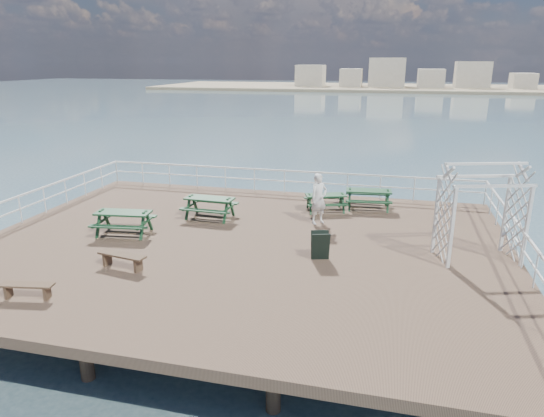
{
  "coord_description": "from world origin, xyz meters",
  "views": [
    {
      "loc": [
        4.8,
        -14.86,
        5.99
      ],
      "look_at": [
        0.94,
        0.66,
        1.1
      ],
      "focal_mm": 32.0,
      "sensor_mm": 36.0,
      "label": 1
    }
  ],
  "objects_px": {
    "picnic_table_a": "(210,203)",
    "trellis_arbor": "(480,217)",
    "flat_bench_near": "(122,258)",
    "picnic_table_b": "(326,199)",
    "picnic_table_d": "(123,218)",
    "flat_bench_far": "(27,287)",
    "person": "(319,199)",
    "picnic_table_c": "(368,195)"
  },
  "relations": [
    {
      "from": "picnic_table_a",
      "to": "trellis_arbor",
      "type": "xyz_separation_m",
      "value": [
        9.63,
        -1.92,
        0.78
      ]
    },
    {
      "from": "picnic_table_b",
      "to": "picnic_table_a",
      "type": "bearing_deg",
      "value": -173.49
    },
    {
      "from": "picnic_table_c",
      "to": "trellis_arbor",
      "type": "height_order",
      "value": "trellis_arbor"
    },
    {
      "from": "flat_bench_far",
      "to": "trellis_arbor",
      "type": "relative_size",
      "value": 0.47
    },
    {
      "from": "picnic_table_a",
      "to": "trellis_arbor",
      "type": "distance_m",
      "value": 9.85
    },
    {
      "from": "picnic_table_b",
      "to": "flat_bench_near",
      "type": "height_order",
      "value": "picnic_table_b"
    },
    {
      "from": "picnic_table_d",
      "to": "trellis_arbor",
      "type": "xyz_separation_m",
      "value": [
        11.94,
        0.6,
        0.77
      ]
    },
    {
      "from": "person",
      "to": "picnic_table_a",
      "type": "bearing_deg",
      "value": 140.97
    },
    {
      "from": "picnic_table_d",
      "to": "flat_bench_near",
      "type": "distance_m",
      "value": 3.13
    },
    {
      "from": "picnic_table_a",
      "to": "picnic_table_b",
      "type": "xyz_separation_m",
      "value": [
        4.33,
        2.03,
        -0.08
      ]
    },
    {
      "from": "picnic_table_d",
      "to": "person",
      "type": "relative_size",
      "value": 1.09
    },
    {
      "from": "picnic_table_a",
      "to": "picnic_table_d",
      "type": "bearing_deg",
      "value": -130.12
    },
    {
      "from": "picnic_table_c",
      "to": "flat_bench_far",
      "type": "distance_m",
      "value": 13.25
    },
    {
      "from": "picnic_table_c",
      "to": "trellis_arbor",
      "type": "bearing_deg",
      "value": -58.19
    },
    {
      "from": "picnic_table_b",
      "to": "flat_bench_far",
      "type": "relative_size",
      "value": 1.37
    },
    {
      "from": "flat_bench_near",
      "to": "person",
      "type": "xyz_separation_m",
      "value": [
        5.07,
        5.61,
        0.63
      ]
    },
    {
      "from": "picnic_table_b",
      "to": "flat_bench_near",
      "type": "relative_size",
      "value": 1.24
    },
    {
      "from": "picnic_table_c",
      "to": "person",
      "type": "xyz_separation_m",
      "value": [
        -1.74,
        -2.43,
        0.39
      ]
    },
    {
      "from": "picnic_table_b",
      "to": "trellis_arbor",
      "type": "distance_m",
      "value": 6.67
    },
    {
      "from": "flat_bench_far",
      "to": "person",
      "type": "distance_m",
      "value": 10.28
    },
    {
      "from": "picnic_table_a",
      "to": "trellis_arbor",
      "type": "height_order",
      "value": "trellis_arbor"
    },
    {
      "from": "flat_bench_near",
      "to": "trellis_arbor",
      "type": "bearing_deg",
      "value": 27.45
    },
    {
      "from": "trellis_arbor",
      "to": "picnic_table_c",
      "type": "bearing_deg",
      "value": 110.18
    },
    {
      "from": "flat_bench_near",
      "to": "trellis_arbor",
      "type": "xyz_separation_m",
      "value": [
        10.42,
        3.32,
        1.04
      ]
    },
    {
      "from": "flat_bench_near",
      "to": "person",
      "type": "height_order",
      "value": "person"
    },
    {
      "from": "flat_bench_far",
      "to": "person",
      "type": "xyz_separation_m",
      "value": [
        6.47,
        7.96,
        0.67
      ]
    },
    {
      "from": "picnic_table_a",
      "to": "picnic_table_d",
      "type": "relative_size",
      "value": 0.93
    },
    {
      "from": "picnic_table_b",
      "to": "trellis_arbor",
      "type": "relative_size",
      "value": 0.64
    },
    {
      "from": "picnic_table_a",
      "to": "picnic_table_b",
      "type": "bearing_deg",
      "value": 27.47
    },
    {
      "from": "picnic_table_d",
      "to": "flat_bench_far",
      "type": "bearing_deg",
      "value": -95.57
    },
    {
      "from": "picnic_table_a",
      "to": "picnic_table_d",
      "type": "height_order",
      "value": "picnic_table_d"
    },
    {
      "from": "trellis_arbor",
      "to": "person",
      "type": "height_order",
      "value": "trellis_arbor"
    },
    {
      "from": "picnic_table_d",
      "to": "flat_bench_near",
      "type": "height_order",
      "value": "picnic_table_d"
    },
    {
      "from": "picnic_table_d",
      "to": "flat_bench_far",
      "type": "distance_m",
      "value": 5.08
    },
    {
      "from": "picnic_table_a",
      "to": "person",
      "type": "bearing_deg",
      "value": 7.26
    },
    {
      "from": "picnic_table_c",
      "to": "picnic_table_d",
      "type": "bearing_deg",
      "value": -152.97
    },
    {
      "from": "picnic_table_a",
      "to": "person",
      "type": "height_order",
      "value": "person"
    },
    {
      "from": "picnic_table_c",
      "to": "flat_bench_near",
      "type": "distance_m",
      "value": 10.55
    },
    {
      "from": "picnic_table_a",
      "to": "flat_bench_near",
      "type": "relative_size",
      "value": 1.23
    },
    {
      "from": "picnic_table_a",
      "to": "person",
      "type": "relative_size",
      "value": 1.02
    },
    {
      "from": "picnic_table_c",
      "to": "person",
      "type": "bearing_deg",
      "value": -131.14
    },
    {
      "from": "picnic_table_b",
      "to": "picnic_table_d",
      "type": "xyz_separation_m",
      "value": [
        -6.64,
        -4.55,
        0.09
      ]
    }
  ]
}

